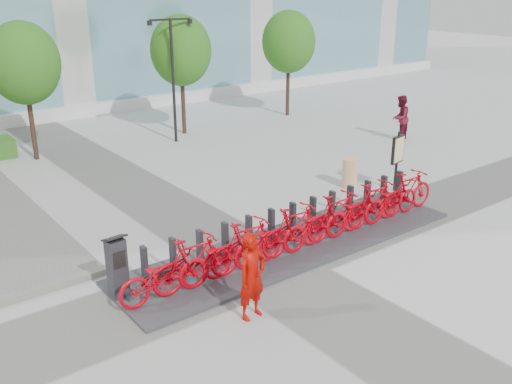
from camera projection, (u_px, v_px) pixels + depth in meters
ground at (261, 265)px, 13.61m from camera, size 120.00×120.00×0.00m
tree_1 at (24, 63)px, 20.45m from camera, size 2.60×2.60×5.10m
tree_2 at (181, 51)px, 24.15m from camera, size 2.60×2.60×5.10m
tree_3 at (289, 42)px, 27.56m from camera, size 2.60×2.60×5.10m
streetlamp at (172, 66)px, 22.99m from camera, size 2.00×0.20×5.00m
dock_pad at (294, 245)px, 14.56m from camera, size 9.60×2.40×0.08m
dock_rail_posts at (294, 219)px, 14.99m from camera, size 8.74×0.50×0.85m
bike_0 at (164, 275)px, 11.88m from camera, size 2.08×0.72×1.09m
bike_1 at (193, 263)px, 12.27m from camera, size 2.02×0.57×1.21m
bike_2 at (221, 256)px, 12.70m from camera, size 2.08×0.72×1.09m
bike_3 at (247, 245)px, 13.09m from camera, size 2.02×0.57×1.21m
bike_4 at (271, 239)px, 13.52m from camera, size 2.08×0.72×1.09m
bike_5 at (294, 229)px, 13.91m from camera, size 2.02×0.57×1.21m
bike_6 at (316, 224)px, 14.34m from camera, size 2.08×0.72×1.09m
bike_7 at (337, 215)px, 14.72m from camera, size 2.02×0.57×1.21m
bike_8 at (356, 211)px, 15.15m from camera, size 2.08×0.72×1.09m
bike_9 at (374, 203)px, 15.54m from camera, size 2.02×0.57×1.21m
bike_10 at (391, 199)px, 15.97m from camera, size 2.08×0.72×1.09m
bike_11 at (408, 192)px, 16.36m from camera, size 2.02×0.57×1.21m
kiosk at (117, 267)px, 11.92m from camera, size 0.46×0.39×1.44m
worker_red at (252, 276)px, 11.23m from camera, size 0.72×0.53×1.83m
pedestrian at (400, 118)px, 24.00m from camera, size 1.11×0.99×1.90m
construction_barrel at (350, 173)px, 18.60m from camera, size 0.64×0.64×0.97m
map_sign at (398, 152)px, 18.01m from camera, size 0.65×0.22×1.96m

